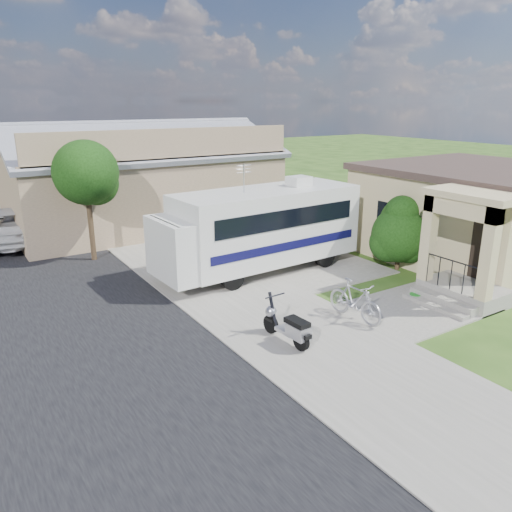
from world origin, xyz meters
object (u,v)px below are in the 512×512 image
motorhome (260,227)px  scooter (289,327)px  shrub (400,232)px  bicycle (355,302)px  garden_hose (415,297)px  pickup_truck (12,225)px

motorhome → scooter: motorhome is taller
shrub → bicycle: bearing=-150.6°
motorhome → shrub: size_ratio=2.80×
shrub → garden_hose: size_ratio=7.77×
shrub → bicycle: size_ratio=1.44×
scooter → garden_hose: size_ratio=4.92×
scooter → pickup_truck: 14.85m
shrub → scooter: shrub is taller
scooter → pickup_truck: size_ratio=0.31×
motorhome → shrub: bearing=-31.9°
scooter → pickup_truck: bearing=103.6°
pickup_truck → garden_hose: size_ratio=15.92×
shrub → garden_hose: 3.29m
motorhome → shrub: motorhome is taller
bicycle → garden_hose: (2.72, 0.16, -0.49)m
motorhome → pickup_truck: motorhome is taller
pickup_truck → garden_hose: bearing=135.3°
pickup_truck → scooter: bearing=118.2°
garden_hose → pickup_truck: bearing=124.5°
bicycle → pickup_truck: bearing=111.6°
bicycle → pickup_truck: pickup_truck is taller
garden_hose → shrub: bearing=52.8°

